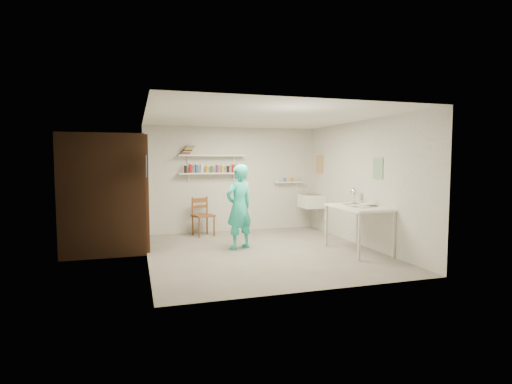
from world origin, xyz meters
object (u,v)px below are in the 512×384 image
object	(u,v)px
belfast_sink	(312,201)
man	(239,207)
work_table	(358,229)
desk_lamp	(354,192)
wall_clock	(241,192)
wooden_chair	(203,216)

from	to	relation	value
belfast_sink	man	bearing A→B (deg)	-147.75
work_table	desk_lamp	world-z (taller)	desk_lamp
belfast_sink	wall_clock	distance (m)	2.31
wall_clock	work_table	xyz separation A→B (m)	(1.88, -1.09, -0.63)
belfast_sink	desk_lamp	world-z (taller)	desk_lamp
man	wall_clock	distance (m)	0.34
wall_clock	wooden_chair	distance (m)	1.48
belfast_sink	desk_lamp	size ratio (longest dim) A/B	3.88
belfast_sink	wall_clock	size ratio (longest dim) A/B	2.13
work_table	desk_lamp	distance (m)	0.83
wooden_chair	work_table	bearing A→B (deg)	-61.24
belfast_sink	wooden_chair	bearing A→B (deg)	177.00
wooden_chair	desk_lamp	bearing A→B (deg)	-52.28
belfast_sink	man	size ratio (longest dim) A/B	0.38
belfast_sink	wooden_chair	distance (m)	2.53
wall_clock	wooden_chair	xyz separation A→B (m)	(-0.52, 1.25, -0.60)
wall_clock	wooden_chair	size ratio (longest dim) A/B	0.32
belfast_sink	wooden_chair	world-z (taller)	wooden_chair
man	desk_lamp	distance (m)	2.23
man	wooden_chair	xyz separation A→B (m)	(-0.43, 1.45, -0.34)
belfast_sink	work_table	size ratio (longest dim) A/B	0.48
belfast_sink	work_table	xyz separation A→B (m)	(-0.11, -2.21, -0.29)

